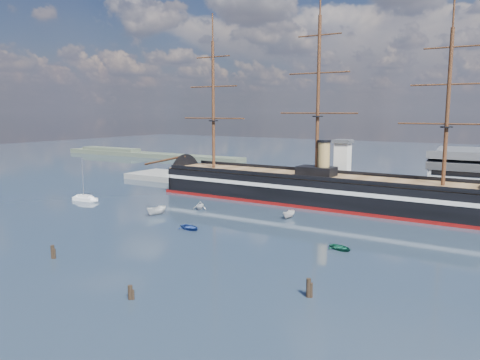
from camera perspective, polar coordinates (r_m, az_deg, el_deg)
The scene contains 14 objects.
ground at distance 112.32m, azimuth 5.09°, elevation -4.57°, with size 600.00×600.00×0.00m, color #2B3644.
quay at distance 141.69m, azimuth 15.32°, elevation -2.13°, with size 180.00×18.00×2.00m, color slate.
quay_tower at distance 139.59m, azimuth 12.37°, elevation 1.87°, with size 5.00×5.00×15.00m.
shoreline at distance 270.59m, azimuth -12.44°, elevation 3.16°, with size 120.00×10.00×4.00m.
warship at distance 130.73m, azimuth 7.73°, elevation -0.97°, with size 113.00×17.57×53.94m.
sailboat at distance 139.21m, azimuth -18.38°, elevation -2.12°, with size 7.76×2.99×12.12m.
motorboat_a at distance 116.07m, azimuth -10.13°, elevation -4.24°, with size 6.73×2.47×2.69m, color silver.
motorboat_b at distance 101.16m, azimuth -6.12°, elevation -6.04°, with size 3.20×1.28×1.50m, color navy.
motorboat_c at distance 111.58m, azimuth 5.97°, elevation -4.67°, with size 5.48×2.01×2.19m, color silver.
motorboat_d at distance 121.62m, azimuth -4.90°, elevation -3.56°, with size 6.48×2.81×2.37m, color silver.
motorboat_e at distance 88.19m, azimuth 12.16°, elevation -8.35°, with size 2.85×1.14×1.33m, color #104A35.
piling_near_left at distance 87.75m, azimuth -21.84°, elevation -8.86°, with size 0.64×0.64×3.03m, color black.
piling_near_mid at distance 66.66m, azimuth -13.20°, elevation -13.96°, with size 0.64×0.64×2.65m, color black.
piling_near_right at distance 66.31m, azimuth 8.32°, elevation -13.94°, with size 0.64×0.64×3.36m, color black.
Camera 1 is at (49.10, -57.86, 25.07)m, focal length 35.00 mm.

